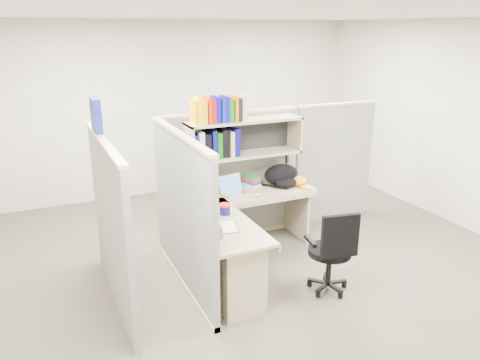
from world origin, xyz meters
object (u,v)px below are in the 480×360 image
desk (240,250)px  task_chair (331,264)px  laptop (235,185)px  backpack (284,176)px  snack_canister (225,209)px

desk → task_chair: task_chair is taller
laptop → backpack: bearing=-9.8°
backpack → laptop: bearing=162.1°
desk → task_chair: 0.92m
task_chair → snack_canister: bearing=139.4°
desk → backpack: 1.33m
desk → backpack: backpack is taller
backpack → task_chair: bearing=-117.4°
desk → snack_canister: size_ratio=15.04×
backpack → desk: bearing=-159.5°
laptop → snack_canister: size_ratio=2.58×
desk → backpack: size_ratio=3.97×
laptop → snack_canister: bearing=-135.5°
laptop → task_chair: (0.49, -1.25, -0.52)m
backpack → snack_canister: backpack is taller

